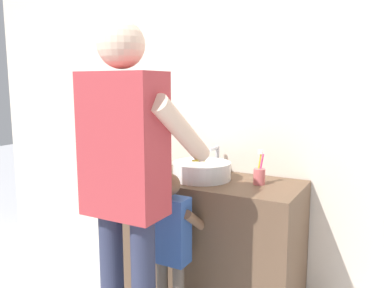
# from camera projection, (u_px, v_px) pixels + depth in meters

# --- Properties ---
(back_wall) EXTENTS (4.40, 0.08, 2.70)m
(back_wall) POSITION_uv_depth(u_px,v_px,m) (224.00, 94.00, 2.68)
(back_wall) COLOR beige
(back_wall) RESTS_ON ground
(vanity_cabinet) EXTENTS (1.24, 0.54, 0.82)m
(vanity_cabinet) POSITION_uv_depth(u_px,v_px,m) (203.00, 239.00, 2.54)
(vanity_cabinet) COLOR brown
(vanity_cabinet) RESTS_ON ground
(sink_basin) EXTENTS (0.37, 0.37, 0.11)m
(sink_basin) POSITION_uv_depth(u_px,v_px,m) (202.00, 170.00, 2.45)
(sink_basin) COLOR silver
(sink_basin) RESTS_ON vanity_cabinet
(faucet) EXTENTS (0.18, 0.14, 0.18)m
(faucet) POSITION_uv_depth(u_px,v_px,m) (217.00, 160.00, 2.64)
(faucet) COLOR #B7BABF
(faucet) RESTS_ON vanity_cabinet
(toothbrush_cup) EXTENTS (0.07, 0.07, 0.21)m
(toothbrush_cup) POSITION_uv_depth(u_px,v_px,m) (259.00, 175.00, 2.33)
(toothbrush_cup) COLOR #D86666
(toothbrush_cup) RESTS_ON vanity_cabinet
(soap_bottle) EXTENTS (0.06, 0.06, 0.16)m
(soap_bottle) POSITION_uv_depth(u_px,v_px,m) (162.00, 163.00, 2.61)
(soap_bottle) COLOR #66B2D1
(soap_bottle) RESTS_ON vanity_cabinet
(child_toddler) EXTENTS (0.29, 0.29, 0.94)m
(child_toddler) POSITION_uv_depth(u_px,v_px,m) (171.00, 239.00, 2.17)
(child_toddler) COLOR #6B5B4C
(child_toddler) RESTS_ON ground
(adult_parent) EXTENTS (0.53, 0.56, 1.71)m
(adult_parent) POSITION_uv_depth(u_px,v_px,m) (126.00, 166.00, 1.87)
(adult_parent) COLOR #2D334C
(adult_parent) RESTS_ON ground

